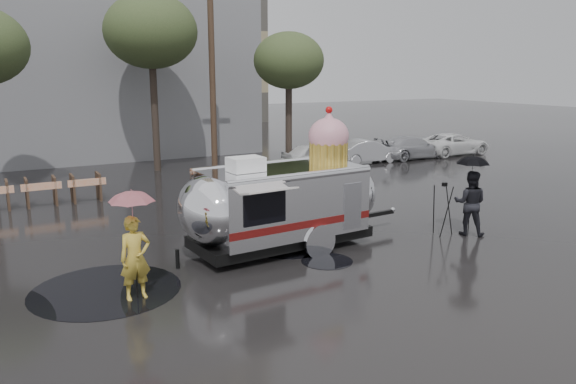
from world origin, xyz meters
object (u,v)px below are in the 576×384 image
airstream_trailer (284,199)px  person_left (135,258)px  tripod (443,204)px  person_right (470,203)px

airstream_trailer → person_left: size_ratio=3.98×
airstream_trailer → person_left: bearing=-164.2°
person_left → tripod: person_left is taller
person_right → person_left: bearing=48.8°
tripod → person_right: bearing=-36.3°
person_left → tripod: (8.89, 0.41, 0.04)m
person_right → tripod: bearing=20.1°
person_left → person_right: size_ratio=0.94×
airstream_trailer → tripod: airstream_trailer is taller
airstream_trailer → person_left: airstream_trailer is taller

